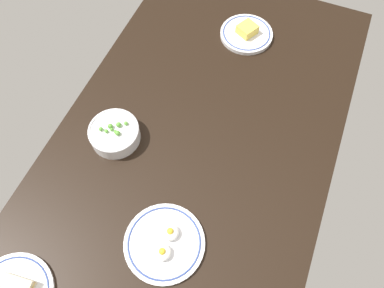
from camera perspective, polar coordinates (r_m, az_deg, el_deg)
name	(u,v)px	position (r cm, az deg, el deg)	size (l,w,h in cm)	color
dining_table	(192,150)	(115.46, 0.00, -0.94)	(157.82, 84.48, 4.00)	black
plate_cheese	(247,33)	(141.78, 8.42, 16.59)	(19.10, 19.10, 4.77)	silver
bowl_peas	(115,133)	(115.27, -11.87, 1.63)	(15.51, 15.51, 6.40)	silver
plate_eggs	(165,243)	(102.67, -4.25, -14.99)	(21.98, 21.98, 4.44)	silver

